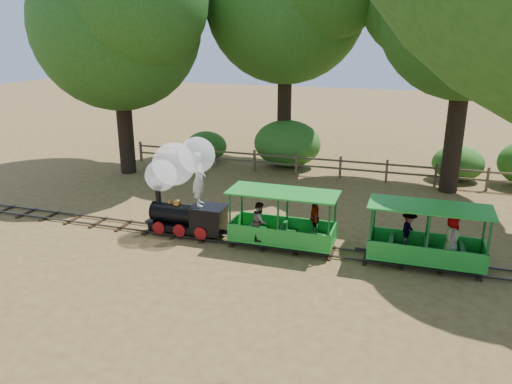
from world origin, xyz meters
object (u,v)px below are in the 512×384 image
(locomotive, at_px, (181,179))
(carriage_rear, at_px, (427,240))
(carriage_front, at_px, (284,225))
(fence, at_px, (318,164))

(locomotive, relative_size, carriage_rear, 1.01)
(carriage_front, relative_size, fence, 0.18)
(locomotive, height_order, carriage_front, locomotive)
(locomotive, xyz_separation_m, carriage_front, (3.38, -0.09, -1.08))
(carriage_rear, xyz_separation_m, fence, (-4.62, 7.95, -0.19))
(locomotive, height_order, carriage_rear, locomotive)
(locomotive, bearing_deg, carriage_front, -1.44)
(locomotive, distance_m, carriage_front, 3.55)
(carriage_rear, bearing_deg, carriage_front, -179.16)
(carriage_front, height_order, fence, carriage_front)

